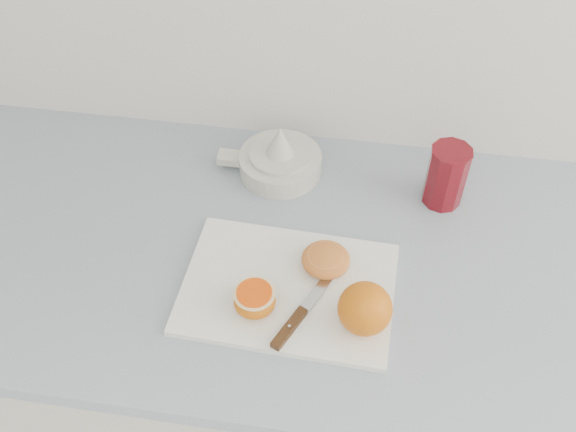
{
  "coord_description": "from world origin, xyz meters",
  "views": [
    {
      "loc": [
        0.09,
        1.01,
        1.73
      ],
      "look_at": [
        -0.02,
        1.71,
        0.96
      ],
      "focal_mm": 40.0,
      "sensor_mm": 36.0,
      "label": 1
    }
  ],
  "objects": [
    {
      "name": "half_orange",
      "position": [
        -0.04,
        1.56,
        0.92
      ],
      "size": [
        0.07,
        0.07,
        0.04
      ],
      "color": "#CD6A05",
      "rests_on": "cutting_board"
    },
    {
      "name": "whole_orange",
      "position": [
        0.12,
        1.56,
        0.94
      ],
      "size": [
        0.08,
        0.08,
        0.08
      ],
      "color": "#CD6A05",
      "rests_on": "cutting_board"
    },
    {
      "name": "cutting_board",
      "position": [
        0.0,
        1.61,
        0.9
      ],
      "size": [
        0.34,
        0.25,
        0.01
      ],
      "primitive_type": "cube",
      "rotation": [
        0.0,
        0.0,
        -0.04
      ],
      "color": "white",
      "rests_on": "counter"
    },
    {
      "name": "red_tumbler",
      "position": [
        0.24,
        1.86,
        0.94
      ],
      "size": [
        0.07,
        0.07,
        0.12
      ],
      "color": "maroon",
      "rests_on": "counter"
    },
    {
      "name": "counter",
      "position": [
        0.09,
        1.7,
        0.45
      ],
      "size": [
        2.41,
        0.64,
        0.89
      ],
      "color": "beige",
      "rests_on": "ground"
    },
    {
      "name": "paring_knife",
      "position": [
        0.02,
        1.55,
        0.91
      ],
      "size": [
        0.09,
        0.18,
        0.01
      ],
      "color": "#402910",
      "rests_on": "cutting_board"
    },
    {
      "name": "citrus_juicer",
      "position": [
        -0.06,
        1.89,
        0.92
      ],
      "size": [
        0.2,
        0.16,
        0.1
      ],
      "color": "silver",
      "rests_on": "counter"
    },
    {
      "name": "squeezed_shell",
      "position": [
        0.05,
        1.66,
        0.92
      ],
      "size": [
        0.08,
        0.08,
        0.03
      ],
      "color": "#C86B28",
      "rests_on": "cutting_board"
    }
  ]
}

